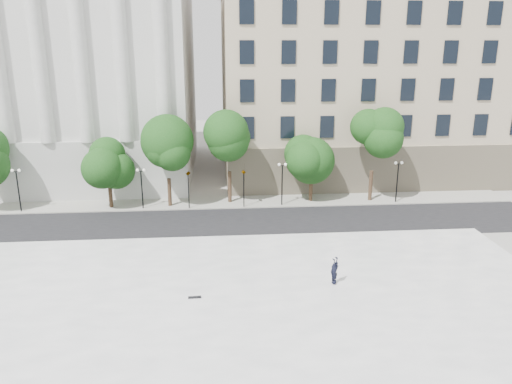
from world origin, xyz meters
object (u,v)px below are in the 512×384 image
Objects in this scene: person_lying at (334,280)px; skateboard at (195,297)px; traffic_light_west at (188,172)px; traffic_light_east at (244,170)px.

skateboard is at bearing 145.38° from person_lying.
traffic_light_east is (5.20, 0.00, 0.05)m from traffic_light_west.
traffic_light_west is 0.99× the size of traffic_light_east.
skateboard is at bearing -86.28° from traffic_light_west.
person_lying is (4.72, -17.13, -3.04)m from traffic_light_east.
traffic_light_east is at bearing 74.35° from skateboard.
traffic_light_west is 5.20m from traffic_light_east.
traffic_light_west reaches higher than person_lying.
traffic_light_east reaches higher than traffic_light_west.
traffic_light_west is 18.56m from skateboard.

